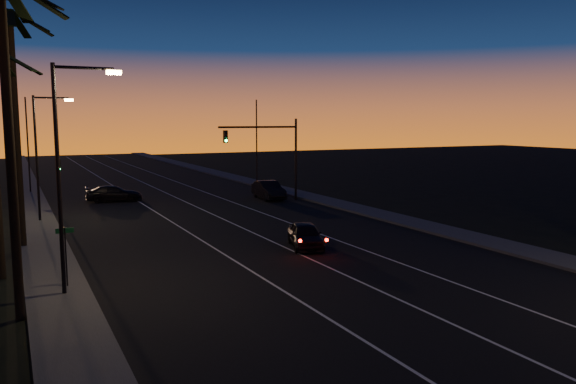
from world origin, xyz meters
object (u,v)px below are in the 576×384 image
right_car (269,190)px  cross_car (114,194)px  signal_mast (271,145)px  lead_car (305,235)px

right_car → cross_car: 13.16m
signal_mast → cross_car: (-11.97, 5.88, -4.10)m
signal_mast → lead_car: bearing=-108.7°
lead_car → right_car: 19.00m
signal_mast → lead_car: 18.02m
signal_mast → right_car: bearing=74.0°
cross_car → signal_mast: bearing=-26.2°
signal_mast → lead_car: (-5.63, -16.62, -4.10)m
right_car → cross_car: (-12.38, 4.48, -0.12)m
lead_car → right_car: size_ratio=0.95×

